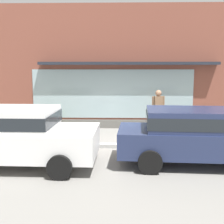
# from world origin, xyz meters

# --- Properties ---
(ground_plane) EXTENTS (60.00, 60.00, 0.00)m
(ground_plane) POSITION_xyz_m (0.00, 0.00, 0.00)
(ground_plane) COLOR gray
(curb_strip) EXTENTS (14.00, 0.24, 0.12)m
(curb_strip) POSITION_xyz_m (0.00, -0.20, 0.06)
(curb_strip) COLOR #B2B2AD
(curb_strip) RESTS_ON ground_plane
(storefront) EXTENTS (14.00, 0.81, 5.26)m
(storefront) POSITION_xyz_m (-0.01, 3.19, 2.57)
(storefront) COLOR brown
(storefront) RESTS_ON ground_plane
(fire_hydrant) EXTENTS (0.40, 0.36, 0.97)m
(fire_hydrant) POSITION_xyz_m (0.84, 1.13, 0.49)
(fire_hydrant) COLOR #B2B2B7
(fire_hydrant) RESTS_ON ground_plane
(pedestrian_with_handbag) EXTENTS (0.69, 0.27, 1.75)m
(pedestrian_with_handbag) POSITION_xyz_m (1.13, 1.80, 1.03)
(pedestrian_with_handbag) COLOR brown
(pedestrian_with_handbag) RESTS_ON ground_plane
(parked_car_white) EXTENTS (4.12, 2.16, 1.56)m
(parked_car_white) POSITION_xyz_m (-3.06, -2.05, 0.88)
(parked_car_white) COLOR white
(parked_car_white) RESTS_ON ground_plane
(parked_car_navy) EXTENTS (4.45, 2.14, 1.51)m
(parked_car_navy) POSITION_xyz_m (1.72, -1.82, 0.86)
(parked_car_navy) COLOR navy
(parked_car_navy) RESTS_ON ground_plane
(potted_plant_window_left) EXTENTS (0.46, 0.46, 0.66)m
(potted_plant_window_left) POSITION_xyz_m (-3.00, 2.33, 0.34)
(potted_plant_window_left) COLOR #B7B2A3
(potted_plant_window_left) RESTS_ON ground_plane
(potted_plant_by_entrance) EXTENTS (0.32, 0.32, 0.60)m
(potted_plant_by_entrance) POSITION_xyz_m (2.99, 2.68, 0.33)
(potted_plant_by_entrance) COLOR #B7B2A3
(potted_plant_by_entrance) RESTS_ON ground_plane
(potted_plant_window_center) EXTENTS (0.34, 0.34, 0.55)m
(potted_plant_window_center) POSITION_xyz_m (3.73, 2.37, 0.29)
(potted_plant_window_center) COLOR #9E6042
(potted_plant_window_center) RESTS_ON ground_plane
(potted_plant_low_front) EXTENTS (0.48, 0.48, 0.62)m
(potted_plant_low_front) POSITION_xyz_m (-3.89, 2.40, 0.31)
(potted_plant_low_front) COLOR #33473D
(potted_plant_low_front) RESTS_ON ground_plane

